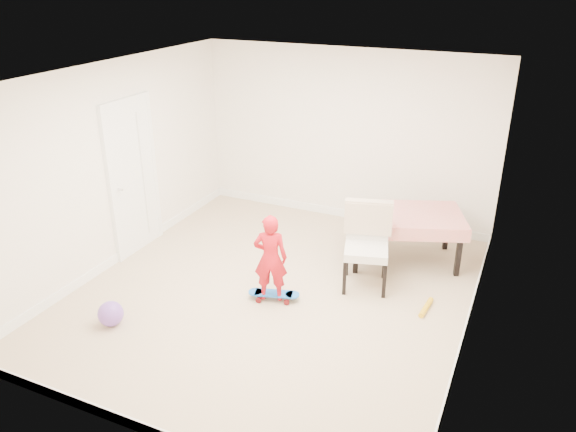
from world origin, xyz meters
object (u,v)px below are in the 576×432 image
at_px(dining_table, 404,237).
at_px(dining_chair, 366,248).
at_px(child, 271,261).
at_px(balloon, 111,314).
at_px(skateboard, 274,296).

relative_size(dining_table, dining_chair, 1.40).
distance_m(child, balloon, 1.85).
bearing_deg(dining_table, dining_chair, -127.98).
bearing_deg(balloon, dining_table, 47.68).
bearing_deg(balloon, skateboard, 40.45).
xyz_separation_m(dining_chair, skateboard, (-0.88, -0.75, -0.48)).
distance_m(dining_table, balloon, 3.79).
bearing_deg(skateboard, dining_table, 38.10).
height_order(dining_table, child, child).
distance_m(dining_table, child, 2.02).
relative_size(skateboard, child, 0.57).
height_order(skateboard, balloon, balloon).
distance_m(dining_table, skateboard, 1.99).
xyz_separation_m(dining_table, dining_chair, (-0.26, -0.85, 0.18)).
relative_size(skateboard, balloon, 2.18).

